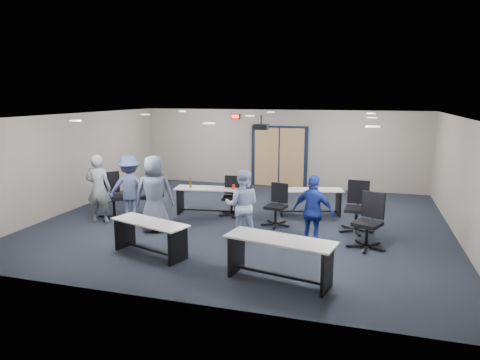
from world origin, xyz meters
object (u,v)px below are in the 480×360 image
(chair_loose_right, at_px, (367,222))
(person_navy, at_px, (313,212))
(table_back_left, at_px, (208,196))
(chair_back_b, at_px, (231,196))
(chair_back_d, at_px, (357,207))
(chair_loose_left, at_px, (113,196))
(person_lightblue, at_px, (242,205))
(person_plaid, at_px, (154,194))
(person_back, at_px, (130,188))
(person_gray, at_px, (99,189))
(chair_back_a, at_px, (152,195))
(chair_back_c, at_px, (276,205))
(table_back_right, at_px, (310,197))
(table_front_left, at_px, (150,232))
(table_front_right, at_px, (280,252))

(chair_loose_right, xyz_separation_m, person_navy, (-1.10, -0.28, 0.20))
(table_back_left, height_order, chair_back_b, chair_back_b)
(chair_back_d, bearing_deg, chair_loose_left, -170.59)
(chair_back_d, bearing_deg, person_lightblue, -148.21)
(chair_back_d, bearing_deg, person_plaid, -160.76)
(person_navy, distance_m, person_back, 4.83)
(chair_back_b, distance_m, person_gray, 3.42)
(chair_back_a, distance_m, chair_loose_right, 5.69)
(chair_back_c, xyz_separation_m, person_plaid, (-2.68, -1.21, 0.39))
(chair_back_b, distance_m, chair_back_d, 3.30)
(chair_back_c, xyz_separation_m, chair_back_d, (1.93, 0.07, 0.08))
(table_back_right, bearing_deg, chair_back_b, -177.20)
(person_plaid, bearing_deg, table_back_right, -163.43)
(chair_back_b, bearing_deg, chair_back_c, -30.49)
(chair_back_c, height_order, person_plaid, person_plaid)
(chair_back_c, relative_size, chair_loose_left, 0.87)
(table_front_left, relative_size, person_lightblue, 1.13)
(chair_back_b, height_order, person_back, person_back)
(table_front_left, relative_size, chair_back_c, 1.72)
(table_back_right, distance_m, person_gray, 5.52)
(chair_back_c, relative_size, person_back, 0.62)
(chair_back_a, height_order, chair_loose_left, chair_loose_left)
(chair_back_c, relative_size, person_lightblue, 0.66)
(person_back, bearing_deg, table_back_right, 178.16)
(chair_back_c, height_order, chair_loose_left, chair_loose_left)
(table_back_right, height_order, chair_loose_left, chair_loose_left)
(person_back, bearing_deg, person_plaid, 124.41)
(table_front_left, distance_m, person_back, 2.65)
(table_front_left, bearing_deg, person_back, 146.93)
(chair_back_b, xyz_separation_m, person_back, (-2.37, -1.16, 0.32))
(table_front_right, height_order, chair_back_b, chair_back_b)
(person_lightblue, xyz_separation_m, person_navy, (1.58, -0.08, -0.01))
(chair_back_d, bearing_deg, person_gray, -166.97)
(table_back_right, height_order, chair_back_d, chair_back_d)
(person_gray, bearing_deg, chair_back_a, -144.59)
(table_front_left, height_order, person_lightblue, person_lightblue)
(chair_back_a, relative_size, chair_loose_left, 0.89)
(chair_loose_left, relative_size, person_lightblue, 0.75)
(person_gray, height_order, person_plaid, person_plaid)
(table_back_right, distance_m, chair_back_c, 1.41)
(chair_loose_right, bearing_deg, chair_loose_left, -160.66)
(person_navy, bearing_deg, chair_loose_left, 6.28)
(chair_back_b, xyz_separation_m, person_lightblue, (0.82, -1.80, 0.27))
(table_back_left, distance_m, table_back_right, 2.75)
(table_front_left, relative_size, chair_loose_right, 1.53)
(person_plaid, bearing_deg, chair_back_b, -146.61)
(chair_loose_right, bearing_deg, table_back_right, 147.10)
(person_gray, bearing_deg, person_plaid, 160.61)
(chair_back_c, distance_m, chair_loose_left, 4.26)
(chair_back_c, height_order, person_lightblue, person_lightblue)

